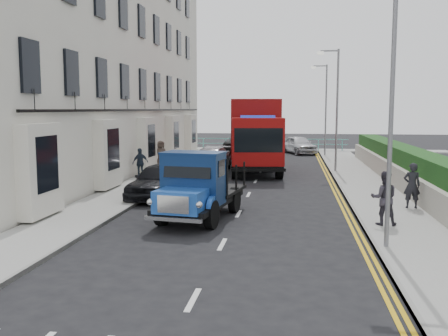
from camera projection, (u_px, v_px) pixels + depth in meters
ground at (231, 227)px, 15.51m from camera, size 120.00×120.00×0.00m
pavement_west at (151, 181)px, 25.07m from camera, size 2.40×38.00×0.12m
pavement_east at (366, 185)px, 23.63m from camera, size 2.60×38.00×0.12m
promenade at (272, 150)px, 44.02m from camera, size 30.00×2.50×0.12m
sea_plane at (281, 134)px, 74.52m from camera, size 120.00×120.00×0.00m
terrace_west at (97, 48)px, 28.75m from camera, size 6.31×30.20×14.25m
garden_east at (408, 168)px, 23.27m from camera, size 1.45×28.00×1.75m
seafront_railing at (271, 145)px, 43.18m from camera, size 13.00×0.08×1.11m
lamp_near at (387, 95)px, 12.50m from camera, size 1.23×0.18×7.00m
lamp_mid at (335, 103)px, 28.24m from camera, size 1.23×0.18×7.00m
lamp_far at (324, 104)px, 38.07m from camera, size 1.23×0.18×7.00m
bedford_lorry at (195, 190)px, 16.14m from camera, size 2.56×4.98×2.26m
red_lorry at (254, 133)px, 29.13m from camera, size 3.69×8.29×4.20m
parked_car_front at (159, 180)px, 20.59m from camera, size 2.13×4.38×1.44m
parked_car_mid at (190, 172)px, 23.82m from camera, size 1.64×4.17×1.35m
parked_car_rear at (210, 159)px, 29.77m from camera, size 2.37×4.89×1.37m
seafront_car_left at (242, 145)px, 39.89m from camera, size 2.88×5.89×1.61m
seafront_car_right at (299, 145)px, 40.97m from camera, size 3.26×4.66×1.47m
pedestrian_east_near at (412, 186)px, 17.82m from camera, size 0.60×0.40×1.63m
pedestrian_east_far at (384, 198)px, 15.24m from camera, size 0.84×0.68×1.66m
pedestrian_west_near at (140, 163)px, 25.91m from camera, size 0.90×0.89×1.52m
pedestrian_west_far at (161, 155)px, 29.53m from camera, size 0.97×0.92×1.68m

